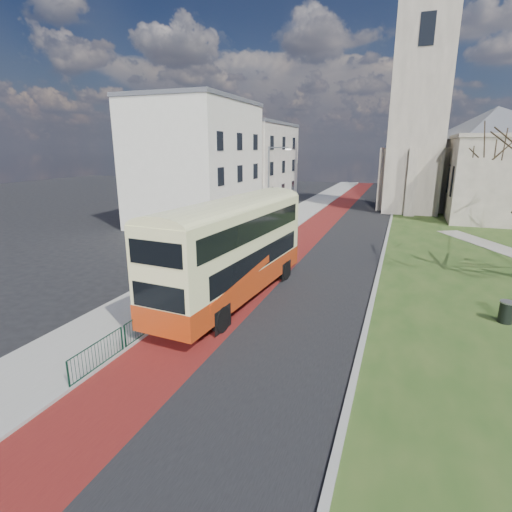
% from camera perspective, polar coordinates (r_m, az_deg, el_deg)
% --- Properties ---
extents(ground, '(160.00, 160.00, 0.00)m').
position_cam_1_polar(ground, '(20.14, -2.40, -8.25)').
color(ground, black).
rests_on(ground, ground).
extents(road_carriageway, '(9.00, 120.00, 0.01)m').
position_cam_1_polar(road_carriageway, '(38.31, 11.26, 2.86)').
color(road_carriageway, black).
rests_on(road_carriageway, ground).
extents(bus_lane, '(3.40, 120.00, 0.01)m').
position_cam_1_polar(bus_lane, '(38.80, 7.32, 3.19)').
color(bus_lane, '#591414').
rests_on(bus_lane, ground).
extents(pavement_west, '(4.00, 120.00, 0.12)m').
position_cam_1_polar(pavement_west, '(39.78, 1.98, 3.69)').
color(pavement_west, gray).
rests_on(pavement_west, ground).
extents(kerb_west, '(0.25, 120.00, 0.13)m').
position_cam_1_polar(kerb_west, '(39.22, 4.76, 3.48)').
color(kerb_west, '#999993').
rests_on(kerb_west, ground).
extents(kerb_east, '(0.25, 80.00, 0.13)m').
position_cam_1_polar(kerb_east, '(39.85, 18.27, 2.95)').
color(kerb_east, '#999993').
rests_on(kerb_east, ground).
extents(pedestrian_railing, '(0.07, 24.00, 1.12)m').
position_cam_1_polar(pedestrian_railing, '(24.50, -5.22, -2.58)').
color(pedestrian_railing, '#0B3222').
rests_on(pedestrian_railing, ground).
extents(gothic_church, '(16.38, 18.00, 40.00)m').
position_cam_1_polar(gothic_church, '(55.53, 27.26, 18.94)').
color(gothic_church, gray).
rests_on(gothic_church, ground).
extents(street_block_near, '(10.30, 14.30, 13.00)m').
position_cam_1_polar(street_block_near, '(44.42, -8.49, 13.13)').
color(street_block_near, silver).
rests_on(street_block_near, ground).
extents(street_block_far, '(10.30, 16.30, 11.50)m').
position_cam_1_polar(street_block_far, '(59.00, -0.87, 13.05)').
color(street_block_far, beige).
rests_on(street_block_far, ground).
extents(streetlamp, '(2.13, 0.18, 8.00)m').
position_cam_1_polar(streetlamp, '(37.03, 2.03, 9.92)').
color(streetlamp, gray).
rests_on(streetlamp, pavement_west).
extents(bus, '(3.92, 12.84, 5.29)m').
position_cam_1_polar(bus, '(21.13, -3.29, 1.51)').
color(bus, '#AE3410').
rests_on(bus, ground).
extents(litter_bin, '(0.85, 0.85, 1.06)m').
position_cam_1_polar(litter_bin, '(22.24, 32.13, -6.78)').
color(litter_bin, black).
rests_on(litter_bin, grass_green).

